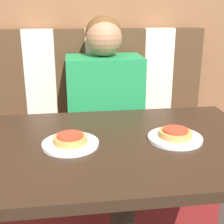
{
  "coord_description": "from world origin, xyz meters",
  "views": [
    {
      "loc": [
        -0.18,
        -1.02,
        1.22
      ],
      "look_at": [
        0.0,
        0.31,
        0.77
      ],
      "focal_mm": 50.0,
      "sensor_mm": 36.0,
      "label": 1
    }
  ],
  "objects": [
    {
      "name": "plate_right",
      "position": [
        0.19,
        -0.01,
        0.77
      ],
      "size": [
        0.2,
        0.2,
        0.01
      ],
      "color": "white",
      "rests_on": "dining_table"
    },
    {
      "name": "plate_left",
      "position": [
        -0.19,
        -0.01,
        0.77
      ],
      "size": [
        0.2,
        0.2,
        0.01
      ],
      "color": "white",
      "rests_on": "dining_table"
    },
    {
      "name": "booth_seat",
      "position": [
        0.0,
        0.62,
        0.24
      ],
      "size": [
        1.24,
        0.49,
        0.48
      ],
      "color": "maroon",
      "rests_on": "ground_plane"
    },
    {
      "name": "booth_backrest",
      "position": [
        0.0,
        0.83,
        0.79
      ],
      "size": [
        1.24,
        0.06,
        0.62
      ],
      "color": "#4C331E",
      "rests_on": "booth_seat"
    },
    {
      "name": "pizza_right",
      "position": [
        0.19,
        -0.01,
        0.79
      ],
      "size": [
        0.12,
        0.12,
        0.03
      ],
      "color": "#C68E47",
      "rests_on": "plate_right"
    },
    {
      "name": "person",
      "position": [
        0.0,
        0.62,
        0.8
      ],
      "size": [
        0.4,
        0.25,
        0.7
      ],
      "color": "#1E8447",
      "rests_on": "booth_seat"
    },
    {
      "name": "pizza_left",
      "position": [
        -0.19,
        -0.01,
        0.79
      ],
      "size": [
        0.12,
        0.12,
        0.03
      ],
      "color": "#C68E47",
      "rests_on": "plate_left"
    },
    {
      "name": "dining_table",
      "position": [
        0.0,
        0.0,
        0.66
      ],
      "size": [
        1.03,
        0.71,
        0.76
      ],
      "color": "black",
      "rests_on": "ground_plane"
    }
  ]
}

